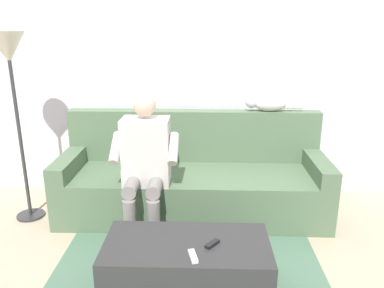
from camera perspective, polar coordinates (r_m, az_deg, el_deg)
name	(u,v)px	position (r m, az deg, el deg)	size (l,w,h in m)	color
ground_plane	(189,255)	(3.00, -0.38, -16.13)	(8.00, 8.00, 0.00)	tan
back_wall	(194,68)	(3.78, 0.37, 11.14)	(5.46, 0.06, 2.49)	silver
couch	(193,181)	(3.50, 0.09, -5.57)	(2.34, 0.78, 0.89)	#516B4C
coffee_table	(187,267)	(2.58, -0.76, -17.70)	(1.04, 0.53, 0.35)	#2D2D2D
person_solo_seated	(145,159)	(3.07, -6.92, -2.20)	(0.53, 0.51, 1.14)	beige
cat_on_backrest	(266,103)	(3.60, 10.96, 5.93)	(0.53, 0.14, 0.15)	silver
remote_white	(193,256)	(2.34, 0.15, -16.27)	(0.13, 0.04, 0.02)	white
remote_black	(212,244)	(2.45, 3.02, -14.54)	(0.11, 0.04, 0.02)	black
floor_rug	(188,277)	(2.78, -0.62, -19.12)	(1.89, 1.70, 0.01)	#4C7056
floor_lamp	(10,62)	(3.45, -25.39, 10.86)	(0.29, 0.29, 1.60)	#2D2D2D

